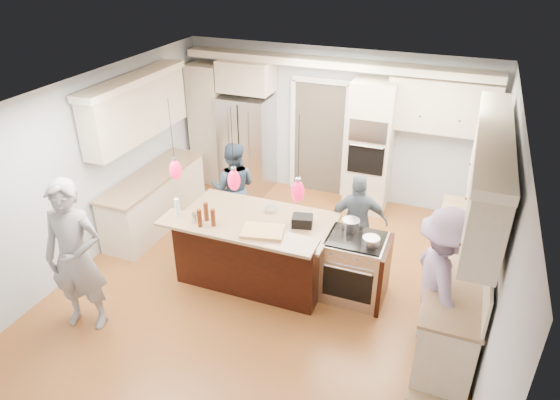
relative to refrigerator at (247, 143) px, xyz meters
The scene contains 23 objects.
ground_plane 3.19m from the refrigerator, 59.58° to the right, with size 6.00×6.00×0.00m, color #945C28.
room_shell 3.20m from the refrigerator, 59.58° to the right, with size 5.54×6.04×2.72m.
refrigerator is the anchor object (origin of this frame).
oven_column 2.31m from the refrigerator, ahead, with size 0.72×0.69×2.30m.
back_upper_cabinets 1.12m from the refrigerator, ahead, with size 5.30×0.61×2.54m.
right_counter_run 4.63m from the refrigerator, 30.36° to the right, with size 0.64×3.10×2.51m.
left_cabinets 2.05m from the refrigerator, 115.94° to the right, with size 0.64×2.30×2.51m.
kitchen_island 2.91m from the refrigerator, 63.11° to the right, with size 2.10×1.46×1.12m.
island_range 3.71m from the refrigerator, 42.59° to the right, with size 0.82×0.71×0.92m.
pendant_lights 3.53m from the refrigerator, 67.57° to the right, with size 1.75×0.15×1.03m.
person_bar_end 4.24m from the refrigerator, 94.10° to the right, with size 0.72×0.47×1.98m, color gray.
person_far_left 1.59m from the refrigerator, 73.48° to the right, with size 0.74×0.58×1.53m, color #293A50.
person_far_right 3.12m from the refrigerator, 35.13° to the right, with size 0.86×0.36×1.47m, color slate.
person_range_side 4.87m from the refrigerator, 38.64° to the right, with size 1.19×0.68×1.84m, color #8F7AA5.
floor_rug 5.39m from the refrigerator, 42.45° to the right, with size 0.57×0.83×0.01m, color olive.
water_bottle 3.22m from the refrigerator, 81.53° to the right, with size 0.06×0.06×0.27m, color silver.
beer_bottle_a 3.22m from the refrigerator, 74.63° to the right, with size 0.06×0.06×0.25m, color #4D220D.
beer_bottle_b 3.38m from the refrigerator, 75.41° to the right, with size 0.06×0.06×0.24m, color #4D220D.
beer_bottle_c 3.34m from the refrigerator, 72.60° to the right, with size 0.06×0.06×0.23m, color #4D220D.
drink_can 3.29m from the refrigerator, 77.08° to the right, with size 0.07×0.07×0.13m, color #B7B7BC.
cutting_board 3.52m from the refrigerator, 62.16° to the right, with size 0.51×0.36×0.04m, color tan.
pot_large 3.44m from the refrigerator, 41.97° to the right, with size 0.23×0.23×0.14m, color #B7B7BC.
pot_small 3.88m from the refrigerator, 41.86° to the right, with size 0.22×0.22×0.11m, color #B7B7BC.
Camera 1 is at (2.17, -5.25, 4.39)m, focal length 32.00 mm.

